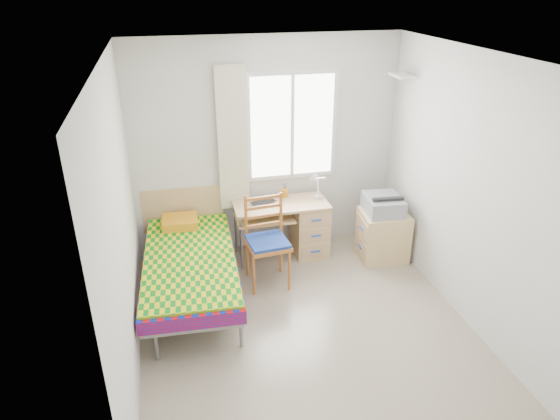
# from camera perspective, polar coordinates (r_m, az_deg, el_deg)

# --- Properties ---
(floor) EXTENTS (3.50, 3.50, 0.00)m
(floor) POSITION_cam_1_polar(r_m,az_deg,el_deg) (5.12, 2.91, -13.10)
(floor) COLOR #BCAD93
(floor) RESTS_ON ground
(ceiling) EXTENTS (3.50, 3.50, 0.00)m
(ceiling) POSITION_cam_1_polar(r_m,az_deg,el_deg) (4.05, 3.74, 17.05)
(ceiling) COLOR white
(ceiling) RESTS_ON wall_back
(wall_back) EXTENTS (3.20, 0.00, 3.20)m
(wall_back) POSITION_cam_1_polar(r_m,az_deg,el_deg) (6.01, -1.49, 7.11)
(wall_back) COLOR silver
(wall_back) RESTS_ON ground
(wall_left) EXTENTS (0.00, 3.50, 3.50)m
(wall_left) POSITION_cam_1_polar(r_m,az_deg,el_deg) (4.29, -17.69, -1.95)
(wall_left) COLOR silver
(wall_left) RESTS_ON ground
(wall_right) EXTENTS (0.00, 3.50, 3.50)m
(wall_right) POSITION_cam_1_polar(r_m,az_deg,el_deg) (5.09, 20.81, 1.95)
(wall_right) COLOR silver
(wall_right) RESTS_ON ground
(window) EXTENTS (1.10, 0.04, 1.30)m
(window) POSITION_cam_1_polar(r_m,az_deg,el_deg) (5.98, 1.38, 9.53)
(window) COLOR white
(window) RESTS_ON wall_back
(curtain) EXTENTS (0.35, 0.05, 1.70)m
(curtain) POSITION_cam_1_polar(r_m,az_deg,el_deg) (5.83, -5.44, 7.97)
(curtain) COLOR beige
(curtain) RESTS_ON wall_back
(floating_shelf) EXTENTS (0.20, 0.32, 0.03)m
(floating_shelf) POSITION_cam_1_polar(r_m,az_deg,el_deg) (5.96, 13.80, 14.72)
(floating_shelf) COLOR white
(floating_shelf) RESTS_ON wall_right
(bed) EXTENTS (1.06, 2.09, 0.89)m
(bed) POSITION_cam_1_polar(r_m,az_deg,el_deg) (5.43, -10.32, -5.58)
(bed) COLOR gray
(bed) RESTS_ON floor
(desk) EXTENTS (1.14, 0.53, 0.71)m
(desk) POSITION_cam_1_polar(r_m,az_deg,el_deg) (6.16, 2.77, -1.68)
(desk) COLOR tan
(desk) RESTS_ON floor
(chair) EXTENTS (0.48, 0.48, 1.02)m
(chair) POSITION_cam_1_polar(r_m,az_deg,el_deg) (5.50, -1.48, -2.99)
(chair) COLOR #A55420
(chair) RESTS_ON floor
(cabinet) EXTENTS (0.60, 0.54, 0.61)m
(cabinet) POSITION_cam_1_polar(r_m,az_deg,el_deg) (6.20, 11.63, -2.85)
(cabinet) COLOR tan
(cabinet) RESTS_ON floor
(printer) EXTENTS (0.46, 0.52, 0.21)m
(printer) POSITION_cam_1_polar(r_m,az_deg,el_deg) (6.04, 11.70, 0.67)
(printer) COLOR #95989C
(printer) RESTS_ON cabinet
(laptop) EXTENTS (0.35, 0.28, 0.02)m
(laptop) POSITION_cam_1_polar(r_m,az_deg,el_deg) (5.91, -1.74, 0.73)
(laptop) COLOR black
(laptop) RESTS_ON desk
(pen_cup) EXTENTS (0.09, 0.09, 0.10)m
(pen_cup) POSITION_cam_1_polar(r_m,az_deg,el_deg) (6.10, 0.52, 1.95)
(pen_cup) COLOR #FAA41B
(pen_cup) RESTS_ON desk
(task_lamp) EXTENTS (0.22, 0.31, 0.38)m
(task_lamp) POSITION_cam_1_polar(r_m,az_deg,el_deg) (5.90, 4.17, 3.02)
(task_lamp) COLOR white
(task_lamp) RESTS_ON desk
(book) EXTENTS (0.22, 0.24, 0.01)m
(book) POSITION_cam_1_polar(r_m,az_deg,el_deg) (5.97, -1.58, -0.35)
(book) COLOR gray
(book) RESTS_ON desk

